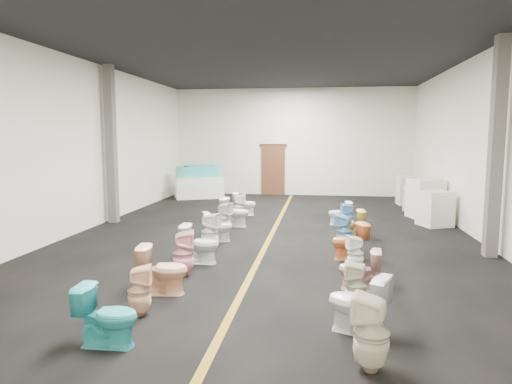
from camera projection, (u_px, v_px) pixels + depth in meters
floor at (272, 234)px, 11.69m from camera, size 16.00×16.00×0.00m
ceiling at (272, 54)px, 11.14m from camera, size 16.00×16.00×0.00m
wall_back at (292, 142)px, 19.28m from camera, size 10.00×0.00×10.00m
wall_front at (163, 169)px, 3.56m from camera, size 10.00×0.00×10.00m
wall_left at (85, 146)px, 12.12m from camera, size 0.00×16.00×16.00m
wall_right at (483, 147)px, 10.71m from camera, size 0.00×16.00×16.00m
aisle_stripe at (272, 234)px, 11.69m from camera, size 0.12×15.60×0.01m
back_door at (273, 170)px, 19.48m from camera, size 1.00×0.10×2.10m
door_frame at (273, 145)px, 19.35m from camera, size 1.15×0.08×0.10m
column_left at (111, 145)px, 13.07m from camera, size 0.25×0.25×4.50m
column_right at (496, 148)px, 9.27m from camera, size 0.25×0.25×4.50m
display_table at (199, 188)px, 18.48m from camera, size 2.11×1.62×0.84m
bathtub at (199, 172)px, 18.40m from camera, size 1.78×1.09×0.55m
appliance_crate_a at (435, 209)px, 12.72m from camera, size 0.98×0.98×0.98m
appliance_crate_b at (425, 199)px, 13.94m from camera, size 1.09×1.09×1.20m
appliance_crate_c at (415, 198)px, 15.44m from camera, size 0.89×0.89×0.81m
appliance_crate_d at (408, 190)px, 16.68m from camera, size 0.79×0.79×1.06m
toilet_left_0 at (108, 316)px, 5.43m from camera, size 0.74×0.43×0.75m
toilet_left_1 at (140, 291)px, 6.34m from camera, size 0.41×0.41×0.72m
toilet_left_2 at (163, 270)px, 7.23m from camera, size 0.82×0.53×0.79m
toilet_left_3 at (183, 253)px, 8.14m from camera, size 0.47×0.47×0.84m
toilet_left_4 at (200, 244)px, 9.00m from camera, size 0.77×0.45×0.77m
toilet_left_5 at (210, 232)px, 9.91m from camera, size 0.46×0.45×0.85m
toilet_left_6 at (218, 227)px, 10.84m from camera, size 0.80×0.64×0.72m
toilet_left_7 at (224, 218)px, 11.75m from camera, size 0.45×0.45×0.80m
toilet_left_8 at (235, 212)px, 12.68m from camera, size 0.83×0.54×0.80m
toilet_left_9 at (239, 207)px, 13.54m from camera, size 0.39×0.38×0.80m
toilet_left_10 at (244, 204)px, 14.43m from camera, size 0.76×0.49×0.74m
toilet_right_0 at (371, 333)px, 4.83m from camera, size 0.49×0.48×0.85m
toilet_right_1 at (358, 303)px, 5.77m from camera, size 0.89×0.71×0.79m
toilet_right_2 at (356, 286)px, 6.58m from camera, size 0.35×0.34×0.71m
toilet_right_3 at (359, 270)px, 7.42m from camera, size 0.70×0.44×0.68m
toilet_right_4 at (355, 253)px, 8.44m from camera, size 0.38×0.37×0.68m
toilet_right_5 at (349, 241)px, 9.30m from camera, size 0.82×0.63×0.74m
toilet_right_6 at (344, 232)px, 10.13m from camera, size 0.47×0.47×0.78m
toilet_right_7 at (349, 224)px, 11.10m from camera, size 0.76×0.50×0.73m
toilet_right_8 at (348, 217)px, 11.98m from camera, size 0.40×0.39×0.75m
toilet_right_9 at (340, 213)px, 12.91m from camera, size 0.71×0.49×0.66m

